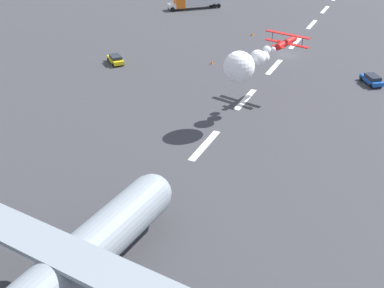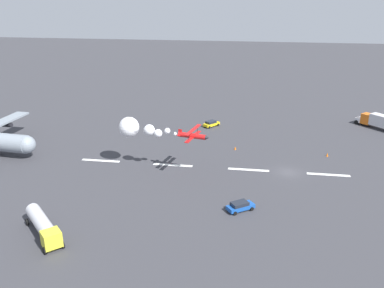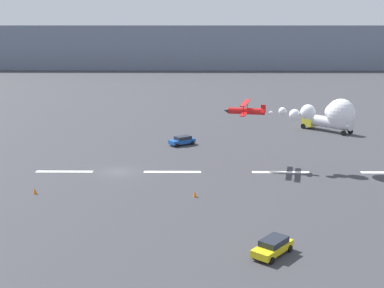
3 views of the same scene
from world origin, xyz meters
The scene contains 11 objects.
ground_plane centered at (0.00, 0.00, 0.00)m, with size 440.00×440.00×0.00m, color #38383D.
runway_stripe_3 centered at (-7.57, 0.00, 0.01)m, with size 8.00×0.90×0.01m, color white.
runway_stripe_4 centered at (7.57, 0.00, 0.01)m, with size 8.00×0.90×0.01m, color white.
runway_stripe_5 centered at (22.71, 0.00, 0.01)m, with size 8.00×0.90×0.01m, color white.
mountain_ridge_distant centered at (0.00, 163.99, 9.59)m, with size 396.00×16.00×19.19m, color slate.
stunt_biplane_red centered at (29.49, 1.82, 8.05)m, with size 18.08×8.06×3.95m.
fuel_tanker_truck centered at (35.83, 27.90, 1.75)m, with size 8.78×9.00×2.90m.
followme_car_yellow centered at (17.83, -26.17, 0.81)m, with size 4.24×4.61×1.52m.
airport_staff_sedan centered at (8.50, 16.28, 0.81)m, with size 4.68×4.06×1.52m.
traffic_cone_near centered at (-8.71, -9.58, 0.38)m, with size 0.44×0.44×0.75m, color orange.
traffic_cone_far centered at (10.78, -10.54, 0.38)m, with size 0.44×0.44×0.75m, color orange.
Camera 3 is at (11.01, -68.80, 20.32)m, focal length 48.02 mm.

